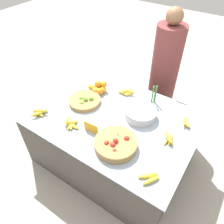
{
  "coord_description": "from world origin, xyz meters",
  "views": [
    {
      "loc": [
        0.9,
        -1.34,
        2.25
      ],
      "look_at": [
        0.0,
        0.0,
        0.77
      ],
      "focal_mm": 35.0,
      "sensor_mm": 36.0,
      "label": 1
    }
  ],
  "objects_px": {
    "vendor_person": "(164,76)",
    "metal_bowl": "(141,113)",
    "lime_bowl": "(85,101)",
    "price_sign": "(91,128)",
    "tomato_basket": "(116,144)"
  },
  "relations": [
    {
      "from": "lime_bowl",
      "to": "metal_bowl",
      "type": "height_order",
      "value": "metal_bowl"
    },
    {
      "from": "tomato_basket",
      "to": "vendor_person",
      "type": "distance_m",
      "value": 1.32
    },
    {
      "from": "lime_bowl",
      "to": "vendor_person",
      "type": "xyz_separation_m",
      "value": [
        0.49,
        0.99,
        -0.04
      ]
    },
    {
      "from": "lime_bowl",
      "to": "price_sign",
      "type": "height_order",
      "value": "price_sign"
    },
    {
      "from": "vendor_person",
      "to": "metal_bowl",
      "type": "bearing_deg",
      "value": -81.94
    },
    {
      "from": "price_sign",
      "to": "vendor_person",
      "type": "relative_size",
      "value": 0.1
    },
    {
      "from": "metal_bowl",
      "to": "price_sign",
      "type": "distance_m",
      "value": 0.52
    },
    {
      "from": "price_sign",
      "to": "metal_bowl",
      "type": "bearing_deg",
      "value": 53.73
    },
    {
      "from": "lime_bowl",
      "to": "price_sign",
      "type": "xyz_separation_m",
      "value": [
        0.32,
        -0.3,
        0.03
      ]
    },
    {
      "from": "lime_bowl",
      "to": "tomato_basket",
      "type": "bearing_deg",
      "value": -27.56
    },
    {
      "from": "metal_bowl",
      "to": "vendor_person",
      "type": "xyz_separation_m",
      "value": [
        -0.12,
        0.85,
        -0.06
      ]
    },
    {
      "from": "vendor_person",
      "to": "lime_bowl",
      "type": "bearing_deg",
      "value": -116.01
    },
    {
      "from": "metal_bowl",
      "to": "vendor_person",
      "type": "distance_m",
      "value": 0.86
    },
    {
      "from": "lime_bowl",
      "to": "vendor_person",
      "type": "height_order",
      "value": "vendor_person"
    },
    {
      "from": "metal_bowl",
      "to": "price_sign",
      "type": "xyz_separation_m",
      "value": [
        -0.28,
        -0.44,
        0.01
      ]
    }
  ]
}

